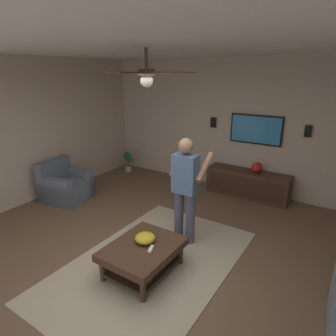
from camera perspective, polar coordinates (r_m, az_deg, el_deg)
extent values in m
plane|color=brown|center=(4.20, -4.61, -18.60)|extent=(8.04, 8.04, 0.00)
cube|color=#BCA893|center=(6.47, 13.91, 7.95)|extent=(0.10, 6.64, 2.81)
cube|color=white|center=(3.37, -5.97, 24.08)|extent=(6.90, 6.64, 0.10)
cube|color=tan|center=(4.23, -3.06, -18.14)|extent=(3.06, 1.93, 0.01)
cube|color=slate|center=(6.35, -19.12, -4.11)|extent=(0.90, 0.90, 0.40)
cube|color=slate|center=(6.44, -21.55, -0.21)|extent=(0.82, 0.29, 0.42)
cube|color=slate|center=(6.12, -21.25, -4.42)|extent=(0.27, 0.81, 0.56)
cube|color=slate|center=(6.54, -17.27, -2.53)|extent=(0.27, 0.81, 0.56)
cube|color=#422B1C|center=(3.91, -4.95, -15.52)|extent=(1.00, 0.80, 0.10)
cylinder|color=#422B1C|center=(4.15, 2.49, -16.49)|extent=(0.07, 0.07, 0.30)
cylinder|color=#422B1C|center=(4.46, -4.80, -13.86)|extent=(0.07, 0.07, 0.30)
cylinder|color=#422B1C|center=(3.61, -4.95, -22.85)|extent=(0.07, 0.07, 0.30)
cylinder|color=#422B1C|center=(3.95, -12.71, -19.05)|extent=(0.07, 0.07, 0.30)
cube|color=#382417|center=(4.05, -4.85, -18.45)|extent=(0.88, 0.68, 0.03)
cube|color=#422B1C|center=(6.36, 15.29, -2.98)|extent=(0.44, 1.70, 0.55)
cube|color=#352216|center=(6.16, 14.62, -3.63)|extent=(0.01, 1.56, 0.39)
cube|color=black|center=(6.28, 16.85, 7.24)|extent=(0.05, 1.06, 0.60)
cube|color=teal|center=(6.25, 16.78, 7.21)|extent=(0.01, 1.00, 0.54)
cylinder|color=#4C5166|center=(4.47, 4.39, -9.88)|extent=(0.14, 0.14, 0.82)
cylinder|color=#4C5166|center=(4.56, 2.15, -9.26)|extent=(0.14, 0.14, 0.82)
cube|color=slate|center=(4.23, 3.43, -1.17)|extent=(0.22, 0.36, 0.58)
sphere|color=#997056|center=(4.11, 3.54, 4.36)|extent=(0.22, 0.22, 0.22)
cylinder|color=#997056|center=(4.26, 7.22, 0.13)|extent=(0.48, 0.10, 0.37)
cylinder|color=#997056|center=(4.45, 2.11, 1.09)|extent=(0.48, 0.10, 0.37)
cube|color=white|center=(4.55, 5.76, 0.07)|extent=(0.04, 0.05, 0.16)
cylinder|color=#B7B2A8|center=(7.76, -7.78, -0.21)|extent=(0.16, 0.16, 0.13)
cylinder|color=brown|center=(7.71, -7.83, 1.02)|extent=(0.02, 0.02, 0.22)
sphere|color=#235B2D|center=(7.64, -7.50, 1.77)|extent=(0.17, 0.17, 0.17)
sphere|color=#235B2D|center=(7.74, -8.01, 2.40)|extent=(0.18, 0.18, 0.18)
sphere|color=#235B2D|center=(7.66, -8.10, 2.51)|extent=(0.17, 0.17, 0.17)
ellipsoid|color=gold|center=(3.91, -4.50, -13.52)|extent=(0.26, 0.26, 0.12)
cube|color=white|center=(3.79, -3.35, -15.51)|extent=(0.16, 0.09, 0.02)
sphere|color=red|center=(6.21, 17.00, 0.12)|extent=(0.22, 0.22, 0.22)
cube|color=black|center=(6.08, 25.75, 6.50)|extent=(0.06, 0.12, 0.22)
cube|color=black|center=(6.61, 8.88, 8.83)|extent=(0.06, 0.12, 0.22)
cylinder|color=#4C3828|center=(3.73, -4.31, 20.34)|extent=(0.04, 0.04, 0.28)
cylinder|color=#4C3828|center=(3.73, -4.26, 18.19)|extent=(0.20, 0.20, 0.08)
sphere|color=silver|center=(3.73, -4.22, 16.65)|extent=(0.16, 0.16, 0.16)
cube|color=brown|center=(4.04, -3.23, 18.23)|extent=(0.56, 0.34, 0.02)
cube|color=brown|center=(3.83, -9.11, 18.03)|extent=(0.32, 0.57, 0.02)
cube|color=brown|center=(3.46, -7.25, 18.08)|extent=(0.57, 0.17, 0.02)
cube|color=brown|center=(3.68, 0.89, 18.23)|extent=(0.35, 0.56, 0.02)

